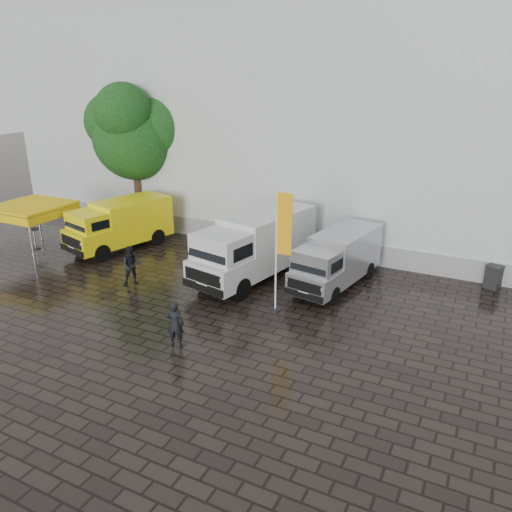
% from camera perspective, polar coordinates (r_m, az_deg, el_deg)
% --- Properties ---
extents(ground, '(120.00, 120.00, 0.00)m').
position_cam_1_polar(ground, '(19.37, -2.65, -7.01)').
color(ground, black).
rests_on(ground, ground).
extents(exhibition_hall, '(44.00, 16.00, 12.00)m').
position_cam_1_polar(exhibition_hall, '(31.77, 15.21, 14.45)').
color(exhibition_hall, silver).
rests_on(exhibition_hall, ground).
extents(hall_plinth, '(44.00, 0.15, 1.00)m').
position_cam_1_polar(hall_plinth, '(25.25, 10.18, 0.60)').
color(hall_plinth, gray).
rests_on(hall_plinth, ground).
extents(van_yellow, '(3.49, 5.86, 2.54)m').
position_cam_1_polar(van_yellow, '(27.24, -15.33, 3.36)').
color(van_yellow, '#FFEB0D').
rests_on(van_yellow, ground).
extents(van_white, '(3.52, 7.02, 2.91)m').
position_cam_1_polar(van_white, '(22.40, -0.18, 0.95)').
color(van_white, silver).
rests_on(van_white, ground).
extents(van_silver, '(2.69, 5.65, 2.35)m').
position_cam_1_polar(van_silver, '(21.94, 9.22, -0.53)').
color(van_silver, '#AFB0B3').
rests_on(van_silver, ground).
extents(canopy_tent, '(3.32, 3.32, 2.57)m').
position_cam_1_polar(canopy_tent, '(27.88, -24.35, 5.09)').
color(canopy_tent, silver).
rests_on(canopy_tent, ground).
extents(flagpole, '(0.88, 0.50, 4.96)m').
position_cam_1_polar(flagpole, '(18.85, 2.83, 1.34)').
color(flagpole, black).
rests_on(flagpole, ground).
extents(tree, '(4.86, 4.86, 8.72)m').
position_cam_1_polar(tree, '(30.49, -13.63, 13.60)').
color(tree, black).
rests_on(tree, ground).
extents(cocktail_table, '(0.60, 0.60, 1.10)m').
position_cam_1_polar(cocktail_table, '(28.99, -23.97, 1.82)').
color(cocktail_table, black).
rests_on(cocktail_table, ground).
extents(wheelie_bin, '(0.79, 0.79, 1.03)m').
position_cam_1_polar(wheelie_bin, '(24.02, 25.49, -2.15)').
color(wheelie_bin, black).
rests_on(wheelie_bin, ground).
extents(person_front, '(0.70, 0.57, 1.65)m').
position_cam_1_polar(person_front, '(17.34, -9.23, -7.67)').
color(person_front, black).
rests_on(person_front, ground).
extents(person_tent, '(1.09, 1.06, 1.77)m').
position_cam_1_polar(person_tent, '(22.58, -14.02, -1.07)').
color(person_tent, black).
rests_on(person_tent, ground).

